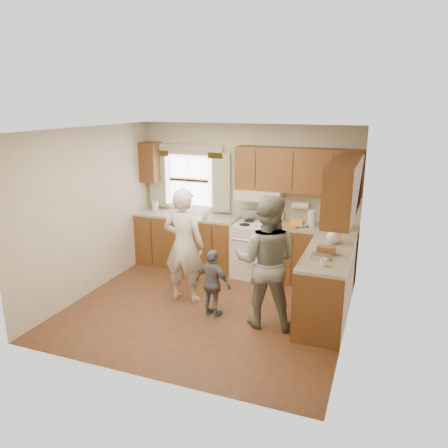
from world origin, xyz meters
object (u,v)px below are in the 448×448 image
at_px(woman_right, 266,261).
at_px(woman_left, 184,245).
at_px(stove, 257,249).
at_px(child, 213,283).

bearing_deg(woman_right, woman_left, -18.92).
distance_m(woman_left, woman_right, 1.33).
bearing_deg(stove, woman_right, -69.74).
relative_size(stove, woman_left, 0.63).
bearing_deg(woman_left, child, 150.20).
xyz_separation_m(stove, child, (-0.14, -1.62, 0.01)).
height_order(stove, woman_left, woman_left).
distance_m(stove, woman_right, 1.73).
bearing_deg(child, woman_right, -163.99).
bearing_deg(child, woman_left, -16.29).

